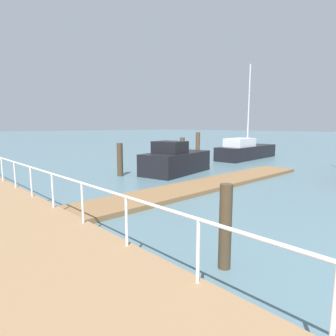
% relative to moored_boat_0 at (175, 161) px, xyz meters
% --- Properties ---
extents(ground_plane, '(300.00, 300.00, 0.00)m').
position_rel_moored_boat_0_xyz_m(ground_plane, '(-5.76, 5.81, -0.76)').
color(ground_plane, slate).
extents(floating_dock, '(15.08, 2.00, 0.18)m').
position_rel_moored_boat_0_xyz_m(floating_dock, '(-1.72, -3.82, -0.67)').
color(floating_dock, olive).
rests_on(floating_dock, ground_plane).
extents(boardwalk_railing, '(0.06, 27.20, 1.08)m').
position_rel_moored_boat_0_xyz_m(boardwalk_railing, '(-8.91, -5.59, 0.50)').
color(boardwalk_railing, white).
rests_on(boardwalk_railing, boardwalk).
extents(dock_piling_0, '(0.26, 0.26, 1.75)m').
position_rel_moored_boat_0_xyz_m(dock_piling_0, '(-7.57, -9.03, 0.12)').
color(dock_piling_0, '#473826').
rests_on(dock_piling_0, ground_plane).
extents(dock_piling_1, '(0.32, 0.32, 2.42)m').
position_rel_moored_boat_0_xyz_m(dock_piling_1, '(3.95, 1.61, 0.45)').
color(dock_piling_1, brown).
rests_on(dock_piling_1, ground_plane).
extents(dock_piling_2, '(0.34, 0.34, 2.08)m').
position_rel_moored_boat_0_xyz_m(dock_piling_2, '(2.17, 1.50, 0.28)').
color(dock_piling_2, brown).
rests_on(dock_piling_2, ground_plane).
extents(dock_piling_3, '(0.34, 0.34, 1.90)m').
position_rel_moored_boat_0_xyz_m(dock_piling_3, '(-3.03, 1.49, 0.20)').
color(dock_piling_3, '#473826').
rests_on(dock_piling_3, ground_plane).
extents(moored_boat_0, '(5.18, 3.13, 1.99)m').
position_rel_moored_boat_0_xyz_m(moored_boat_0, '(0.00, 0.00, 0.00)').
color(moored_boat_0, black).
rests_on(moored_boat_0, ground_plane).
extents(moored_boat_1, '(7.58, 2.49, 8.07)m').
position_rel_moored_boat_0_xyz_m(moored_boat_1, '(9.93, 1.19, -0.03)').
color(moored_boat_1, black).
rests_on(moored_boat_1, ground_plane).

